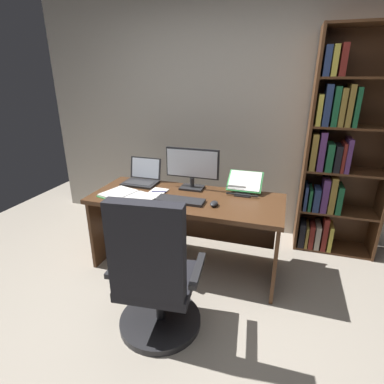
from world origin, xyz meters
TOP-DOWN VIEW (x-y plane):
  - ground_plane at (0.00, 0.00)m, footprint 6.06×6.06m
  - wall_back at (0.00, 2.04)m, footprint 4.64×0.12m
  - desk at (-0.24, 1.10)m, footprint 1.72×0.70m
  - bookshelf at (1.06, 1.79)m, footprint 0.77×0.34m
  - office_chair at (-0.17, 0.16)m, footprint 0.65×0.60m
  - monitor at (-0.25, 1.24)m, footprint 0.52×0.16m
  - laptop at (-0.78, 1.25)m, footprint 0.33×0.28m
  - keyboard at (-0.25, 0.90)m, footprint 0.42×0.15m
  - computer_mouse at (0.05, 0.90)m, footprint 0.06×0.10m
  - reading_stand_with_book at (0.24, 1.31)m, footprint 0.32×0.27m
  - open_binder at (-0.72, 0.85)m, footprint 0.57×0.43m
  - notepad at (-0.53, 1.04)m, footprint 0.16×0.22m
  - pen at (-0.51, 1.04)m, footprint 0.14×0.04m

SIDE VIEW (x-z plane):
  - ground_plane at x=0.00m, z-range 0.00..0.00m
  - office_chair at x=-0.17m, z-range -0.08..0.98m
  - desk at x=-0.24m, z-range 0.17..0.88m
  - notepad at x=-0.53m, z-range 0.72..0.73m
  - open_binder at x=-0.72m, z-range 0.72..0.74m
  - keyboard at x=-0.25m, z-range 0.72..0.74m
  - pen at x=-0.51m, z-range 0.73..0.73m
  - computer_mouse at x=0.05m, z-range 0.72..0.76m
  - laptop at x=-0.78m, z-range 0.65..0.89m
  - reading_stand_with_book at x=0.24m, z-range 0.72..0.89m
  - monitor at x=-0.25m, z-range 0.72..1.11m
  - bookshelf at x=1.06m, z-range -0.06..2.09m
  - wall_back at x=0.00m, z-range 0.00..2.77m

